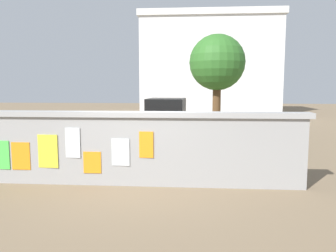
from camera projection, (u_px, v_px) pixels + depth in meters
ground at (168, 135)px, 15.55m from camera, size 60.00×60.00×0.00m
poster_wall at (141, 148)px, 7.53m from camera, size 7.49×0.42×1.68m
auto_rickshaw_truck at (196, 127)px, 11.04m from camera, size 3.68×1.69×1.85m
motorcycle at (79, 136)px, 11.90m from camera, size 1.90×0.56×0.87m
bicycle_near at (83, 154)px, 9.22m from camera, size 1.69×0.47×0.95m
person_walking at (30, 134)px, 8.82m from camera, size 0.36×0.36×1.62m
person_bystander at (269, 137)px, 8.31m from camera, size 0.45×0.45×1.62m
tree_roadside at (217, 63)px, 16.10m from camera, size 2.71×2.71×4.77m
building_background at (209, 64)px, 28.35m from camera, size 11.55×5.42×8.26m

